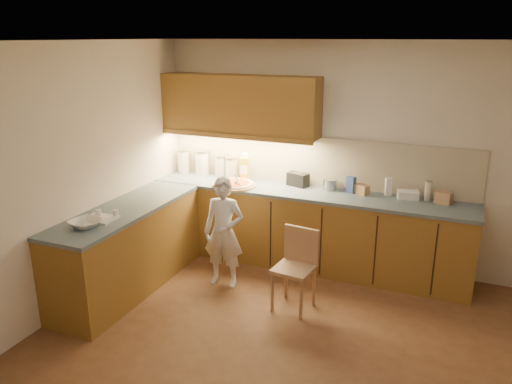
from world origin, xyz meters
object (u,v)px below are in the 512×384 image
(pizza_on_board, at_px, (234,184))
(oil_jug, at_px, (245,168))
(wooden_chair, at_px, (297,263))
(toaster, at_px, (298,179))
(child, at_px, (224,232))

(pizza_on_board, relative_size, oil_jug, 1.53)
(wooden_chair, xyz_separation_m, toaster, (-0.37, 1.13, 0.53))
(child, distance_m, wooden_chair, 0.90)
(child, distance_m, toaster, 1.18)
(child, height_order, toaster, child)
(child, height_order, oil_jug, oil_jug)
(wooden_chair, bearing_deg, child, 177.67)
(pizza_on_board, distance_m, wooden_chair, 1.43)
(oil_jug, height_order, toaster, oil_jug)
(wooden_chair, relative_size, toaster, 2.93)
(pizza_on_board, xyz_separation_m, child, (0.20, -0.69, -0.33))
(child, height_order, wooden_chair, child)
(wooden_chair, relative_size, oil_jug, 2.38)
(wooden_chair, bearing_deg, oil_jug, 140.44)
(wooden_chair, height_order, oil_jug, oil_jug)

